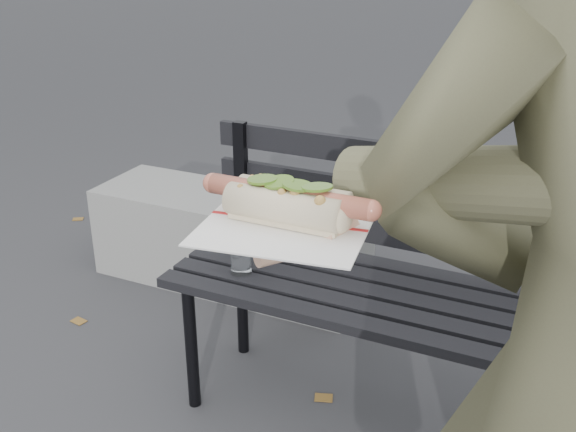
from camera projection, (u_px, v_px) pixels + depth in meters
name	position (u px, v px, depth m)	size (l,w,h in m)	color
park_bench	(418.00, 274.00, 1.99)	(1.50, 0.44, 0.88)	black
concrete_block	(230.00, 240.00, 2.95)	(1.20, 0.40, 0.40)	slate
held_hotdog	(469.00, 195.00, 0.76)	(0.62, 0.32, 0.20)	brown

